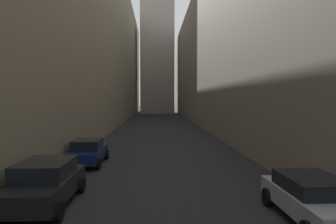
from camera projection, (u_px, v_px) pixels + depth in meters
The scene contains 6 objects.
ground_plane at pixel (159, 128), 40.28m from camera, with size 264.00×264.00×0.00m, color #232326.
building_block_left at pixel (68, 37), 41.28m from camera, with size 13.17×108.00×24.05m, color gray.
building_block_right at pixel (240, 51), 42.28m from camera, with size 10.95×108.00×20.51m, color gray.
parked_car_left_third at pixel (45, 182), 11.04m from camera, with size 2.07×4.45×1.59m.
parked_car_left_far at pixel (88, 152), 18.02m from camera, with size 1.89×4.20×1.45m.
parked_car_right_third at pixel (313, 198), 9.62m from camera, with size 2.04×4.32×1.38m.
Camera 1 is at (-0.48, 7.83, 3.80)m, focal length 33.30 mm.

